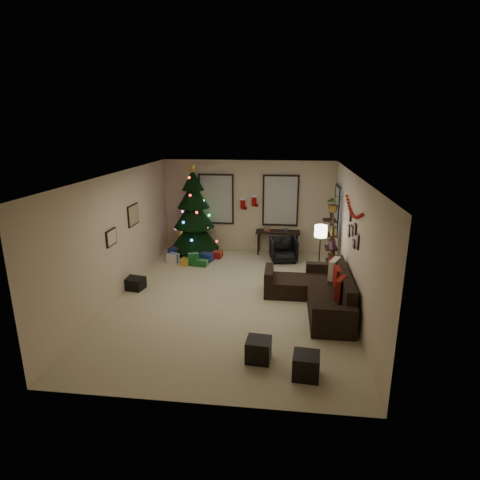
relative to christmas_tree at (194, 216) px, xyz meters
name	(u,v)px	position (x,y,z in m)	size (l,w,h in m)	color
floor	(232,297)	(1.54, -3.03, -1.11)	(7.00, 7.00, 0.00)	beige
ceiling	(232,175)	(1.54, -3.03, 1.59)	(7.00, 7.00, 0.00)	white
wall_back	(248,206)	(1.54, 0.47, 0.24)	(5.00, 5.00, 0.00)	beige
wall_front	(194,314)	(1.54, -6.53, 0.24)	(5.00, 5.00, 0.00)	beige
wall_left	(119,235)	(-0.96, -3.03, 0.24)	(7.00, 7.00, 0.00)	beige
wall_right	(353,243)	(4.04, -3.03, 0.24)	(7.00, 7.00, 0.00)	beige
window_back_left	(216,199)	(0.59, 0.44, 0.44)	(1.05, 0.06, 1.50)	#728CB2
window_back_right	(280,200)	(2.49, 0.44, 0.44)	(1.05, 0.06, 1.50)	#728CB2
window_right_wall	(337,210)	(4.01, -0.48, 0.39)	(0.06, 0.90, 1.30)	#728CB2
christmas_tree	(194,216)	(0.00, 0.00, 0.00)	(1.44, 1.44, 2.68)	black
presents	(193,257)	(0.13, -0.77, -1.00)	(1.50, 1.01, 0.30)	navy
sofa	(319,293)	(3.40, -3.21, -0.84)	(1.74, 2.53, 0.83)	black
pillow_red_a	(340,288)	(3.75, -3.76, -0.47)	(0.11, 0.41, 0.41)	maroon
pillow_red_b	(337,277)	(3.75, -3.19, -0.47)	(0.11, 0.40, 0.40)	maroon
pillow_cream	(334,269)	(3.75, -2.68, -0.48)	(0.13, 0.46, 0.46)	beige
ottoman_near	(258,350)	(2.29, -5.39, -0.93)	(0.39, 0.39, 0.37)	black
ottoman_far	(306,366)	(3.03, -5.74, -0.92)	(0.39, 0.39, 0.37)	black
desk	(278,234)	(2.44, 0.19, -0.50)	(1.28, 0.46, 0.69)	black
desk_chair	(283,250)	(2.62, -0.46, -0.77)	(0.65, 0.61, 0.67)	black
bookshelf	(332,244)	(3.84, -1.24, -0.33)	(0.30, 0.48, 1.61)	black
potted_plant	(334,201)	(3.84, -1.09, 0.74)	(0.51, 0.44, 0.57)	#4C4C4C
floor_lamp	(321,235)	(3.49, -1.83, 0.06)	(0.29, 0.29, 1.40)	black
art_map	(133,215)	(-0.94, -2.21, 0.51)	(0.04, 0.60, 0.50)	black
art_abstract	(111,237)	(-0.94, -3.46, 0.30)	(0.04, 0.45, 0.35)	black
gallery	(353,233)	(4.02, -3.11, 0.46)	(0.03, 1.25, 0.54)	black
garland	(353,209)	(3.99, -3.06, 0.94)	(0.08, 1.90, 0.30)	#A5140C
stocking_left	(243,203)	(1.40, 0.39, 0.35)	(0.20, 0.05, 0.36)	#990F0C
stocking_right	(254,200)	(1.73, 0.38, 0.44)	(0.20, 0.05, 0.36)	#990F0C
storage_bin	(132,283)	(-0.83, -2.83, -0.97)	(0.54, 0.36, 0.27)	black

